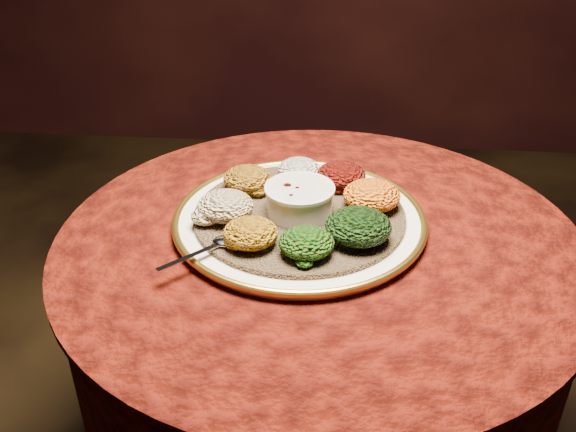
{
  "coord_description": "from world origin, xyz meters",
  "views": [
    {
      "loc": [
        0.03,
        -0.98,
        1.37
      ],
      "look_at": [
        -0.06,
        0.02,
        0.76
      ],
      "focal_mm": 40.0,
      "sensor_mm": 36.0,
      "label": 1
    }
  ],
  "objects": [
    {
      "name": "portion_tikil",
      "position": [
        0.09,
        0.06,
        0.79
      ],
      "size": [
        0.11,
        0.1,
        0.05
      ],
      "primitive_type": "ellipsoid",
      "color": "#B1630E",
      "rests_on": "injera"
    },
    {
      "name": "injera",
      "position": [
        -0.04,
        0.03,
        0.76
      ],
      "size": [
        0.46,
        0.46,
        0.01
      ],
      "primitive_type": "cylinder",
      "rotation": [
        0.0,
        0.0,
        0.2
      ],
      "color": "brown",
      "rests_on": "platter"
    },
    {
      "name": "stew_bowl",
      "position": [
        -0.04,
        0.03,
        0.79
      ],
      "size": [
        0.13,
        0.13,
        0.05
      ],
      "color": "silver",
      "rests_on": "injera"
    },
    {
      "name": "platter",
      "position": [
        -0.04,
        0.03,
        0.75
      ],
      "size": [
        0.58,
        0.58,
        0.02
      ],
      "rotation": [
        0.0,
        0.0,
        0.37
      ],
      "color": "white",
      "rests_on": "table"
    },
    {
      "name": "portion_kik",
      "position": [
        -0.11,
        -0.08,
        0.78
      ],
      "size": [
        0.09,
        0.09,
        0.05
      ],
      "primitive_type": "ellipsoid",
      "color": "#A1760E",
      "rests_on": "injera"
    },
    {
      "name": "portion_mixveg",
      "position": [
        -0.02,
        -0.1,
        0.78
      ],
      "size": [
        0.09,
        0.09,
        0.04
      ],
      "primitive_type": "ellipsoid",
      "color": "#AD490B",
      "rests_on": "injera"
    },
    {
      "name": "portion_ayib",
      "position": [
        -0.05,
        0.17,
        0.78
      ],
      "size": [
        0.09,
        0.08,
        0.04
      ],
      "primitive_type": "ellipsoid",
      "color": "silver",
      "rests_on": "injera"
    },
    {
      "name": "table",
      "position": [
        0.0,
        0.0,
        0.55
      ],
      "size": [
        0.96,
        0.96,
        0.73
      ],
      "color": "black",
      "rests_on": "ground"
    },
    {
      "name": "portion_gomen",
      "position": [
        0.07,
        -0.05,
        0.79
      ],
      "size": [
        0.11,
        0.11,
        0.05
      ],
      "primitive_type": "ellipsoid",
      "color": "black",
      "rests_on": "injera"
    },
    {
      "name": "portion_shiro",
      "position": [
        -0.15,
        0.11,
        0.78
      ],
      "size": [
        0.09,
        0.09,
        0.05
      ],
      "primitive_type": "ellipsoid",
      "color": "#9A6012",
      "rests_on": "injera"
    },
    {
      "name": "portion_kitfo",
      "position": [
        0.03,
        0.14,
        0.79
      ],
      "size": [
        0.1,
        0.09,
        0.05
      ],
      "primitive_type": "ellipsoid",
      "color": "black",
      "rests_on": "injera"
    },
    {
      "name": "portion_timatim",
      "position": [
        -0.17,
        0.0,
        0.79
      ],
      "size": [
        0.1,
        0.1,
        0.05
      ],
      "primitive_type": "ellipsoid",
      "color": "maroon",
      "rests_on": "injera"
    },
    {
      "name": "spoon",
      "position": [
        -0.16,
        -0.09,
        0.77
      ],
      "size": [
        0.12,
        0.11,
        0.01
      ],
      "rotation": [
        0.0,
        0.0,
        -2.36
      ],
      "color": "silver",
      "rests_on": "injera"
    }
  ]
}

